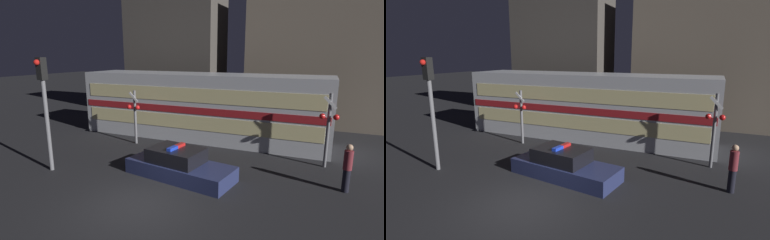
% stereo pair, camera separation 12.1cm
% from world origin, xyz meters
% --- Properties ---
extents(ground_plane, '(120.00, 120.00, 0.00)m').
position_xyz_m(ground_plane, '(0.00, 0.00, 0.00)').
color(ground_plane, black).
extents(train, '(14.49, 3.14, 3.80)m').
position_xyz_m(train, '(-1.40, 8.57, 1.90)').
color(train, '#B7BABF').
rests_on(train, ground_plane).
extents(police_car, '(4.66, 2.40, 1.31)m').
position_xyz_m(police_car, '(0.12, 2.62, 0.48)').
color(police_car, navy).
rests_on(police_car, ground_plane).
extents(pedestrian, '(0.30, 0.30, 1.80)m').
position_xyz_m(pedestrian, '(6.28, 3.83, 0.93)').
color(pedestrian, black).
rests_on(pedestrian, ground_plane).
extents(crossing_signal_near, '(0.79, 0.34, 3.30)m').
position_xyz_m(crossing_signal_near, '(5.57, 6.16, 1.88)').
color(crossing_signal_near, slate).
rests_on(crossing_signal_near, ground_plane).
extents(crossing_signal_far, '(0.79, 0.34, 2.98)m').
position_xyz_m(crossing_signal_far, '(-4.17, 5.82, 1.71)').
color(crossing_signal_far, slate).
rests_on(crossing_signal_far, ground_plane).
extents(traffic_light_corner, '(0.30, 0.46, 4.79)m').
position_xyz_m(traffic_light_corner, '(-5.25, 1.04, 3.02)').
color(traffic_light_corner, slate).
rests_on(traffic_light_corner, ground_plane).
extents(building_left, '(7.40, 4.02, 9.59)m').
position_xyz_m(building_left, '(-6.00, 14.60, 4.80)').
color(building_left, '#47423D').
rests_on(building_left, ground_plane).
extents(building_center, '(10.11, 4.81, 9.63)m').
position_xyz_m(building_center, '(5.02, 15.80, 4.82)').
color(building_center, '#726656').
rests_on(building_center, ground_plane).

